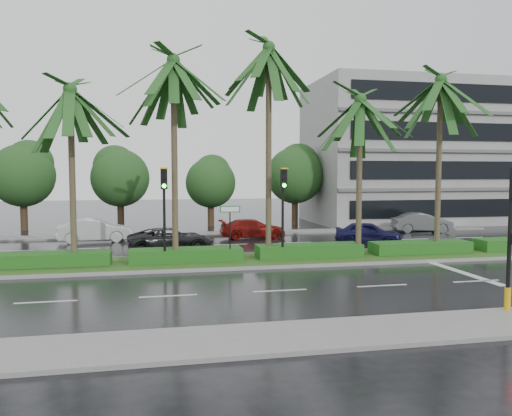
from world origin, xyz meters
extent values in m
plane|color=black|center=(0.00, 0.00, 0.00)|extent=(120.00, 120.00, 0.00)
cube|color=slate|center=(0.00, -10.20, 0.06)|extent=(40.00, 2.40, 0.12)
cube|color=slate|center=(0.00, 12.00, 0.06)|extent=(40.00, 2.00, 0.12)
cube|color=gray|center=(0.00, 1.00, 0.07)|extent=(36.00, 4.00, 0.14)
cube|color=#30541C|center=(0.00, 1.00, 0.14)|extent=(35.60, 3.70, 0.02)
cube|color=#234D16|center=(-9.00, 1.00, 0.45)|extent=(5.20, 1.40, 0.60)
cube|color=#234D16|center=(-3.00, 1.00, 0.45)|extent=(5.20, 1.40, 0.60)
cube|color=#234D16|center=(3.00, 1.00, 0.45)|extent=(5.20, 1.40, 0.60)
cube|color=#234D16|center=(9.00, 1.00, 0.45)|extent=(5.20, 1.40, 0.60)
cube|color=silver|center=(-12.00, 7.00, 0.01)|extent=(2.00, 0.12, 0.01)
cube|color=silver|center=(-8.00, -5.00, 0.01)|extent=(2.00, 0.12, 0.01)
cube|color=silver|center=(-8.00, 7.00, 0.01)|extent=(2.00, 0.12, 0.01)
cube|color=silver|center=(-4.00, -5.00, 0.01)|extent=(2.00, 0.12, 0.01)
cube|color=silver|center=(-4.00, 7.00, 0.01)|extent=(2.00, 0.12, 0.01)
cube|color=silver|center=(0.00, -5.00, 0.01)|extent=(2.00, 0.12, 0.01)
cube|color=silver|center=(0.00, 7.00, 0.01)|extent=(2.00, 0.12, 0.01)
cube|color=silver|center=(4.00, -5.00, 0.01)|extent=(2.00, 0.12, 0.01)
cube|color=silver|center=(4.00, 7.00, 0.01)|extent=(2.00, 0.12, 0.01)
cube|color=silver|center=(8.00, -5.00, 0.01)|extent=(2.00, 0.12, 0.01)
cube|color=silver|center=(8.00, 7.00, 0.01)|extent=(2.00, 0.12, 0.01)
cube|color=silver|center=(12.00, 7.00, 0.01)|extent=(2.00, 0.12, 0.01)
cube|color=silver|center=(16.00, 7.00, 0.01)|extent=(2.00, 0.12, 0.01)
cube|color=silver|center=(8.50, -3.00, 0.01)|extent=(0.40, 6.00, 0.01)
cylinder|color=#3C3322|center=(-8.00, 1.10, 4.05)|extent=(0.28, 0.28, 7.80)
cylinder|color=#3C3322|center=(-8.00, 1.10, 0.37)|extent=(0.40, 0.40, 0.44)
cylinder|color=#3C3322|center=(-3.50, 0.90, 4.76)|extent=(0.28, 0.28, 9.22)
cylinder|color=#3C3322|center=(-3.50, 0.90, 0.37)|extent=(0.40, 0.40, 0.44)
cylinder|color=#3C3322|center=(1.00, 1.20, 5.19)|extent=(0.28, 0.28, 10.09)
cylinder|color=#3C3322|center=(1.00, 1.20, 0.37)|extent=(0.40, 0.40, 0.44)
cylinder|color=#3C3322|center=(5.50, 0.80, 4.01)|extent=(0.28, 0.28, 7.71)
cylinder|color=#3C3322|center=(5.50, 0.80, 0.37)|extent=(0.40, 0.40, 0.44)
cylinder|color=#3C3322|center=(10.00, 1.10, 4.60)|extent=(0.28, 0.28, 8.89)
cylinder|color=#3C3322|center=(10.00, 1.10, 0.37)|extent=(0.40, 0.40, 0.44)
cylinder|color=black|center=(6.00, -9.30, 1.82)|extent=(0.12, 0.12, 3.40)
cylinder|color=gold|center=(6.00, -9.30, 0.47)|extent=(0.18, 0.18, 0.70)
cylinder|color=black|center=(-4.00, 0.40, 1.85)|extent=(0.12, 0.12, 3.40)
cube|color=black|center=(-4.00, 0.22, 4.00)|extent=(0.30, 0.18, 0.90)
cube|color=gold|center=(-4.00, 0.10, 4.48)|extent=(0.34, 0.12, 0.06)
cylinder|color=black|center=(-4.00, 0.12, 4.30)|extent=(0.18, 0.04, 0.18)
cylinder|color=black|center=(-4.00, 0.12, 4.00)|extent=(0.18, 0.04, 0.18)
cylinder|color=#0CE519|center=(-4.00, 0.12, 3.70)|extent=(0.18, 0.04, 0.18)
cylinder|color=black|center=(1.50, 0.40, 1.85)|extent=(0.12, 0.12, 3.40)
cube|color=black|center=(1.50, 0.22, 4.00)|extent=(0.30, 0.18, 0.90)
cube|color=gold|center=(1.50, 0.10, 4.48)|extent=(0.34, 0.12, 0.06)
cylinder|color=black|center=(1.50, 0.12, 4.30)|extent=(0.18, 0.04, 0.18)
cylinder|color=black|center=(1.50, 0.12, 4.00)|extent=(0.18, 0.04, 0.18)
cylinder|color=#0CE519|center=(1.50, 0.12, 3.70)|extent=(0.18, 0.04, 0.18)
cylinder|color=black|center=(-1.00, 0.50, 1.45)|extent=(0.06, 0.06, 2.60)
cube|color=#0C5926|center=(-1.00, 0.47, 2.60)|extent=(0.95, 0.04, 0.30)
cube|color=white|center=(-1.00, 0.45, 2.60)|extent=(0.85, 0.01, 0.22)
cylinder|color=#312716|center=(-14.00, 17.50, 1.14)|extent=(0.52, 0.52, 2.27)
sphere|color=#173F1B|center=(-14.00, 17.50, 4.09)|extent=(4.68, 4.68, 4.68)
sphere|color=#173F1B|center=(-14.00, 17.80, 5.00)|extent=(3.51, 3.51, 3.51)
cylinder|color=#312716|center=(-7.00, 17.50, 1.08)|extent=(0.52, 0.52, 2.17)
sphere|color=#173F1B|center=(-7.00, 17.50, 3.90)|extent=(4.45, 4.45, 4.45)
sphere|color=#173F1B|center=(-7.00, 17.80, 4.76)|extent=(3.34, 3.34, 3.34)
cylinder|color=#312716|center=(0.00, 17.50, 0.97)|extent=(0.52, 0.52, 1.94)
sphere|color=#173F1B|center=(0.00, 17.50, 3.50)|extent=(4.00, 4.00, 4.00)
sphere|color=#173F1B|center=(0.00, 17.80, 4.27)|extent=(3.00, 3.00, 3.00)
cylinder|color=#312716|center=(7.00, 17.50, 1.13)|extent=(0.52, 0.52, 2.27)
sphere|color=#173F1B|center=(7.00, 17.50, 4.08)|extent=(4.66, 4.66, 4.66)
sphere|color=#173F1B|center=(7.00, 17.80, 4.99)|extent=(3.50, 3.50, 3.50)
cylinder|color=#312716|center=(14.00, 17.50, 1.30)|extent=(0.52, 0.52, 2.60)
sphere|color=#173F1B|center=(14.00, 17.50, 4.67)|extent=(5.34, 5.34, 5.34)
sphere|color=#173F1B|center=(14.00, 17.80, 5.71)|extent=(4.01, 4.01, 4.01)
cube|color=gray|center=(17.00, 18.00, 6.00)|extent=(16.00, 10.00, 12.00)
imported|color=#BEBEBE|center=(-8.10, 9.82, 0.73)|extent=(2.01, 4.57, 1.46)
imported|color=black|center=(-3.60, 5.24, 0.65)|extent=(2.67, 4.86, 1.29)
imported|color=maroon|center=(1.86, 9.59, 0.63)|extent=(1.82, 4.36, 1.26)
imported|color=#161642|center=(8.20, 5.65, 0.67)|extent=(3.05, 4.25, 1.34)
imported|color=#56585B|center=(14.53, 10.40, 0.70)|extent=(2.25, 4.45, 1.40)
camera|label=1|loc=(-4.42, -22.31, 4.26)|focal=35.00mm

